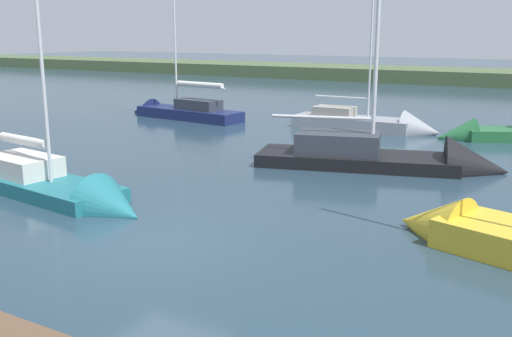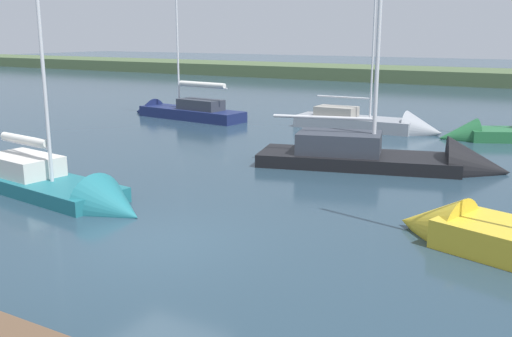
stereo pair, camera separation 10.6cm
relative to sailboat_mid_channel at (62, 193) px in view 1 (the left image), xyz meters
name	(u,v)px [view 1 (the left image)]	position (x,y,z in m)	size (l,w,h in m)	color
ground_plane	(159,244)	(-4.60, 1.47, -0.13)	(200.00, 200.00, 0.00)	#263D4C
far_shoreline	(492,84)	(-4.60, -44.88, -0.13)	(180.00, 8.00, 2.40)	#4C603D
sailboat_mid_channel	(62,193)	(0.00, 0.00, 0.00)	(7.14, 2.62, 8.72)	#1E6B75
sailboat_far_left	(401,163)	(-7.08, -8.22, 0.07)	(8.49, 4.33, 8.51)	black
sailboat_far_right	(178,114)	(6.78, -14.13, 0.05)	(7.50, 2.45, 9.50)	navy
sailboat_outer_mooring	(375,127)	(-3.78, -15.30, 0.05)	(6.88, 1.89, 7.50)	gray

